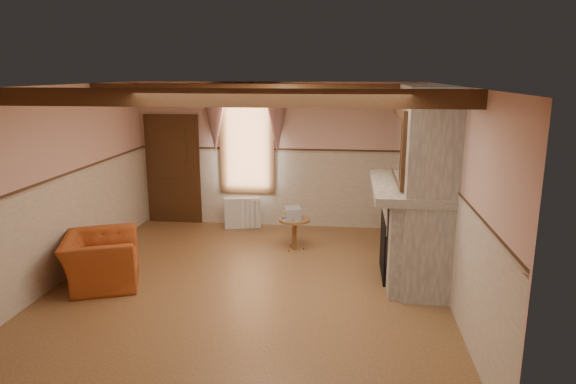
# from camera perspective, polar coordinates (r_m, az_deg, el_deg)

# --- Properties ---
(floor) EXTENTS (5.50, 6.00, 0.01)m
(floor) POSITION_cam_1_polar(r_m,az_deg,el_deg) (7.51, -4.30, -10.17)
(floor) COLOR brown
(floor) RESTS_ON ground
(ceiling) EXTENTS (5.50, 6.00, 0.01)m
(ceiling) POSITION_cam_1_polar(r_m,az_deg,el_deg) (6.90, -4.71, 11.70)
(ceiling) COLOR silver
(ceiling) RESTS_ON wall_back
(wall_back) EXTENTS (5.50, 0.02, 2.80)m
(wall_back) POSITION_cam_1_polar(r_m,az_deg,el_deg) (9.98, -1.13, 4.11)
(wall_back) COLOR tan
(wall_back) RESTS_ON floor
(wall_front) EXTENTS (5.50, 0.02, 2.80)m
(wall_front) POSITION_cam_1_polar(r_m,az_deg,el_deg) (4.30, -12.39, -8.59)
(wall_front) COLOR tan
(wall_front) RESTS_ON floor
(wall_left) EXTENTS (0.02, 6.00, 2.80)m
(wall_left) POSITION_cam_1_polar(r_m,az_deg,el_deg) (8.07, -24.01, 0.79)
(wall_left) COLOR tan
(wall_left) RESTS_ON floor
(wall_right) EXTENTS (0.02, 6.00, 2.80)m
(wall_right) POSITION_cam_1_polar(r_m,az_deg,el_deg) (7.08, 17.90, -0.31)
(wall_right) COLOR tan
(wall_right) RESTS_ON floor
(wainscot) EXTENTS (5.50, 6.00, 1.50)m
(wainscot) POSITION_cam_1_polar(r_m,az_deg,el_deg) (7.25, -4.40, -4.72)
(wainscot) COLOR beige
(wainscot) RESTS_ON floor
(chair_rail) EXTENTS (5.50, 6.00, 0.08)m
(chair_rail) POSITION_cam_1_polar(r_m,az_deg,el_deg) (7.06, -4.51, 1.09)
(chair_rail) COLOR black
(chair_rail) RESTS_ON wainscot
(firebox) EXTENTS (0.20, 0.95, 0.90)m
(firebox) POSITION_cam_1_polar(r_m,az_deg,el_deg) (7.81, 11.15, -5.93)
(firebox) COLOR black
(firebox) RESTS_ON floor
(armchair) EXTENTS (1.31, 1.39, 0.73)m
(armchair) POSITION_cam_1_polar(r_m,az_deg,el_deg) (7.83, -20.07, -7.12)
(armchair) COLOR #994219
(armchair) RESTS_ON floor
(side_table) EXTENTS (0.63, 0.63, 0.55)m
(side_table) POSITION_cam_1_polar(r_m,az_deg,el_deg) (8.79, 0.71, -4.71)
(side_table) COLOR brown
(side_table) RESTS_ON floor
(book_stack) EXTENTS (0.32, 0.37, 0.20)m
(book_stack) POSITION_cam_1_polar(r_m,az_deg,el_deg) (8.66, 0.52, -2.38)
(book_stack) COLOR #B7AD8C
(book_stack) RESTS_ON side_table
(radiator) EXTENTS (0.72, 0.33, 0.60)m
(radiator) POSITION_cam_1_polar(r_m,az_deg,el_deg) (10.04, -5.05, -2.31)
(radiator) COLOR silver
(radiator) RESTS_ON floor
(bowl) EXTENTS (0.31, 0.31, 0.08)m
(bowl) POSITION_cam_1_polar(r_m,az_deg,el_deg) (7.57, 13.34, 1.26)
(bowl) COLOR brown
(bowl) RESTS_ON mantel
(mantel_clock) EXTENTS (0.14, 0.24, 0.20)m
(mantel_clock) POSITION_cam_1_polar(r_m,az_deg,el_deg) (8.31, 12.79, 2.78)
(mantel_clock) COLOR black
(mantel_clock) RESTS_ON mantel
(oil_lamp) EXTENTS (0.11, 0.11, 0.28)m
(oil_lamp) POSITION_cam_1_polar(r_m,az_deg,el_deg) (8.05, 12.99, 2.73)
(oil_lamp) COLOR gold
(oil_lamp) RESTS_ON mantel
(candle_red) EXTENTS (0.06, 0.06, 0.16)m
(candle_red) POSITION_cam_1_polar(r_m,az_deg,el_deg) (7.21, 13.66, 1.01)
(candle_red) COLOR #AD1526
(candle_red) RESTS_ON mantel
(jar_yellow) EXTENTS (0.06, 0.06, 0.12)m
(jar_yellow) POSITION_cam_1_polar(r_m,az_deg,el_deg) (7.04, 13.81, 0.56)
(jar_yellow) COLOR gold
(jar_yellow) RESTS_ON mantel
(fireplace) EXTENTS (0.85, 2.00, 2.80)m
(fireplace) POSITION_cam_1_polar(r_m,az_deg,el_deg) (7.60, 14.67, 0.80)
(fireplace) COLOR gray
(fireplace) RESTS_ON floor
(mantel) EXTENTS (1.05, 2.05, 0.12)m
(mantel) POSITION_cam_1_polar(r_m,az_deg,el_deg) (7.59, 13.30, 0.55)
(mantel) COLOR gray
(mantel) RESTS_ON fireplace
(overmantel_mirror) EXTENTS (0.06, 1.44, 1.04)m
(overmantel_mirror) POSITION_cam_1_polar(r_m,az_deg,el_deg) (7.46, 12.13, 5.16)
(overmantel_mirror) COLOR silver
(overmantel_mirror) RESTS_ON fireplace
(door) EXTENTS (1.10, 0.10, 2.10)m
(door) POSITION_cam_1_polar(r_m,az_deg,el_deg) (10.48, -12.62, 2.29)
(door) COLOR black
(door) RESTS_ON floor
(window) EXTENTS (1.06, 0.08, 2.02)m
(window) POSITION_cam_1_polar(r_m,az_deg,el_deg) (10.02, -4.58, 5.55)
(window) COLOR white
(window) RESTS_ON wall_back
(window_drapes) EXTENTS (1.30, 0.14, 1.40)m
(window_drapes) POSITION_cam_1_polar(r_m,az_deg,el_deg) (9.87, -4.75, 8.93)
(window_drapes) COLOR gray
(window_drapes) RESTS_ON wall_back
(ceiling_beam_front) EXTENTS (5.50, 0.18, 0.20)m
(ceiling_beam_front) POSITION_cam_1_polar(r_m,az_deg,el_deg) (5.74, -7.11, 10.35)
(ceiling_beam_front) COLOR black
(ceiling_beam_front) RESTS_ON ceiling
(ceiling_beam_back) EXTENTS (5.50, 0.18, 0.20)m
(ceiling_beam_back) POSITION_cam_1_polar(r_m,az_deg,el_deg) (8.08, -2.98, 11.23)
(ceiling_beam_back) COLOR black
(ceiling_beam_back) RESTS_ON ceiling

